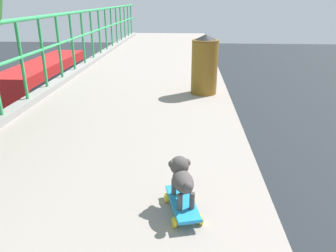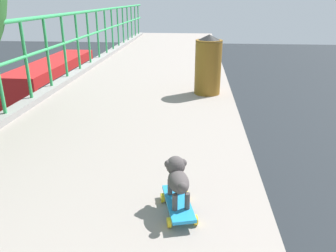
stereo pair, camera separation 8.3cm
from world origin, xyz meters
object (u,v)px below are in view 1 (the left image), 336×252
at_px(toy_skateboard, 182,204).
at_px(small_dog, 182,176).
at_px(city_bus, 46,83).
at_px(litter_bin, 205,64).

bearing_deg(toy_skateboard, small_dog, 102.81).
distance_m(city_bus, litter_bin, 20.35).
bearing_deg(toy_skateboard, city_bus, 116.22).
distance_m(small_dog, litter_bin, 3.14).
bearing_deg(city_bus, litter_bin, -59.04).
xyz_separation_m(toy_skateboard, litter_bin, (0.27, 3.16, 0.39)).
relative_size(toy_skateboard, litter_bin, 0.52).
height_order(toy_skateboard, small_dog, small_dog).
height_order(city_bus, litter_bin, litter_bin).
xyz_separation_m(small_dog, litter_bin, (0.28, 3.12, 0.20)).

